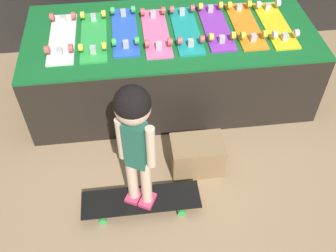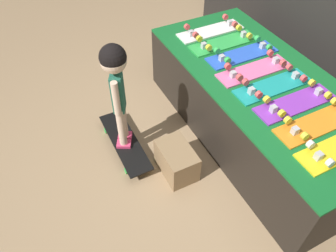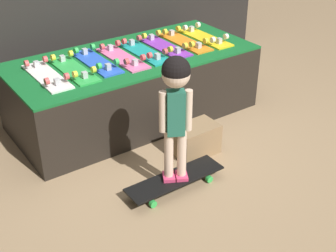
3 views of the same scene
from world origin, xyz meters
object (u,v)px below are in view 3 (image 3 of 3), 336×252
object	(u,v)px
child	(176,97)
skateboard_purple_on_rack	(164,46)
skateboard_white_on_rack	(47,75)
skateboard_orange_on_rack	(185,41)
skateboard_pink_on_rack	(122,57)
skateboard_green_on_rack	(73,69)
skateboard_blue_on_rack	(96,61)
skateboard_on_floor	(175,179)
skateboard_yellow_on_rack	(205,37)
skateboard_teal_on_rack	(144,51)
storage_box	(196,140)

from	to	relation	value
child	skateboard_purple_on_rack	bearing A→B (deg)	86.53
skateboard_white_on_rack	skateboard_orange_on_rack	size ratio (longest dim) A/B	1.00
skateboard_pink_on_rack	skateboard_purple_on_rack	bearing A→B (deg)	2.96
skateboard_green_on_rack	skateboard_blue_on_rack	size ratio (longest dim) A/B	1.00
skateboard_white_on_rack	skateboard_purple_on_rack	xyz separation A→B (m)	(1.14, 0.01, 0.00)
skateboard_blue_on_rack	skateboard_pink_on_rack	xyz separation A→B (m)	(0.23, -0.04, 0.00)
skateboard_purple_on_rack	skateboard_on_floor	world-z (taller)	skateboard_purple_on_rack
skateboard_orange_on_rack	skateboard_yellow_on_rack	world-z (taller)	same
skateboard_green_on_rack	skateboard_teal_on_rack	world-z (taller)	same
skateboard_blue_on_rack	skateboard_teal_on_rack	bearing A→B (deg)	-4.88
skateboard_green_on_rack	skateboard_on_floor	world-z (taller)	skateboard_green_on_rack
skateboard_white_on_rack	skateboard_green_on_rack	world-z (taller)	same
skateboard_purple_on_rack	skateboard_yellow_on_rack	size ratio (longest dim) A/B	1.00
skateboard_teal_on_rack	skateboard_yellow_on_rack	distance (m)	0.68
skateboard_teal_on_rack	skateboard_yellow_on_rack	world-z (taller)	same
skateboard_green_on_rack	skateboard_purple_on_rack	xyz separation A→B (m)	(0.91, 0.02, 0.00)
skateboard_white_on_rack	skateboard_blue_on_rack	size ratio (longest dim) A/B	1.00
skateboard_purple_on_rack	skateboard_yellow_on_rack	bearing A→B (deg)	-3.30
skateboard_green_on_rack	skateboard_orange_on_rack	distance (m)	1.14
skateboard_pink_on_rack	skateboard_orange_on_rack	world-z (taller)	same
skateboard_pink_on_rack	skateboard_green_on_rack	bearing A→B (deg)	179.08
skateboard_blue_on_rack	child	bearing A→B (deg)	-89.47
skateboard_orange_on_rack	storage_box	bearing A→B (deg)	-120.81
skateboard_teal_on_rack	skateboard_on_floor	distance (m)	1.30
skateboard_orange_on_rack	child	bearing A→B (deg)	-129.24
skateboard_green_on_rack	skateboard_orange_on_rack	xyz separation A→B (m)	(1.14, 0.01, 0.00)
storage_box	skateboard_green_on_rack	bearing A→B (deg)	128.88
skateboard_white_on_rack	skateboard_teal_on_rack	size ratio (longest dim) A/B	1.00
skateboard_teal_on_rack	skateboard_yellow_on_rack	bearing A→B (deg)	-0.71
skateboard_green_on_rack	skateboard_blue_on_rack	xyz separation A→B (m)	(0.23, 0.04, 0.00)
skateboard_green_on_rack	child	xyz separation A→B (m)	(0.24, -1.09, 0.12)
storage_box	skateboard_teal_on_rack	bearing A→B (deg)	87.76
skateboard_white_on_rack	skateboard_orange_on_rack	distance (m)	1.36
skateboard_purple_on_rack	storage_box	size ratio (longest dim) A/B	1.77
skateboard_green_on_rack	skateboard_purple_on_rack	bearing A→B (deg)	1.02
skateboard_green_on_rack	skateboard_on_floor	size ratio (longest dim) A/B	0.83
skateboard_purple_on_rack	child	distance (m)	1.30
skateboard_teal_on_rack	skateboard_purple_on_rack	distance (m)	0.23
child	storage_box	world-z (taller)	child
skateboard_purple_on_rack	skateboard_on_floor	xyz separation A→B (m)	(-0.67, -1.11, -0.55)
skateboard_pink_on_rack	skateboard_orange_on_rack	xyz separation A→B (m)	(0.68, 0.02, 0.00)
skateboard_white_on_rack	child	xyz separation A→B (m)	(0.46, -1.09, 0.12)
skateboard_white_on_rack	skateboard_pink_on_rack	distance (m)	0.68
skateboard_purple_on_rack	child	size ratio (longest dim) A/B	0.68
skateboard_pink_on_rack	skateboard_teal_on_rack	bearing A→B (deg)	1.45
skateboard_orange_on_rack	skateboard_green_on_rack	bearing A→B (deg)	-179.58
skateboard_blue_on_rack	skateboard_yellow_on_rack	bearing A→B (deg)	-2.38
skateboard_teal_on_rack	skateboard_orange_on_rack	size ratio (longest dim) A/B	1.00
skateboard_white_on_rack	storage_box	bearing A→B (deg)	-42.65
skateboard_green_on_rack	skateboard_blue_on_rack	bearing A→B (deg)	9.32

